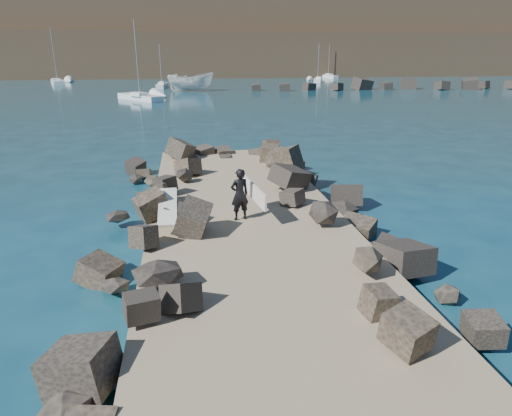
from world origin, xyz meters
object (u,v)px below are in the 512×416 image
Objects in this scene: surfboard_resting at (168,210)px; boat_imported at (191,82)px; sailboat_a at (140,97)px; surfer_with_board at (242,194)px.

boat_imported is (1.64, 57.18, 0.28)m from surfboard_resting.
sailboat_a is at bearing 159.63° from boat_imported.
surfer_with_board is (0.58, -57.10, 0.09)m from boat_imported.
surfboard_resting is 44.58m from sailboat_a.
surfboard_resting is 1.10× the size of surfer_with_board.
surfer_with_board is 0.21× the size of sailboat_a.
surfboard_resting is 2.25m from surfer_with_board.
surfer_with_board is (2.22, 0.08, 0.37)m from surfboard_resting.
surfer_with_board reaches higher than surfboard_resting.
surfer_with_board is at bearing 1.68° from surfboard_resting.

